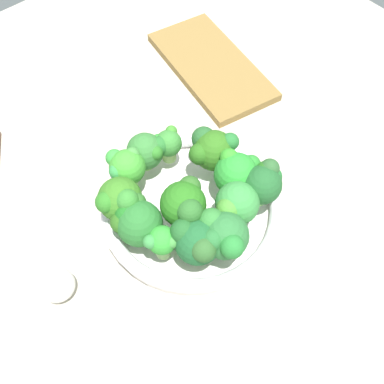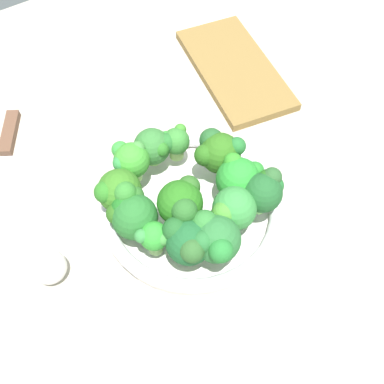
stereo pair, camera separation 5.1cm
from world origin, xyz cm
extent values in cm
cube|color=#B5AD9B|center=(0.00, 0.00, -1.25)|extent=(130.00, 130.00, 2.50)
cylinder|color=white|center=(-1.96, 1.80, 0.87)|extent=(27.10, 27.10, 1.73)
torus|color=silver|center=(-1.96, 1.80, 2.79)|extent=(28.23, 28.23, 2.12)
cylinder|color=#88CA5F|center=(-1.52, 11.11, 4.66)|extent=(1.84, 1.84, 1.62)
sphere|color=#256729|center=(-1.52, 11.11, 7.63)|extent=(6.67, 6.67, 6.67)
sphere|color=#2A6324|center=(0.82, 9.78, 8.89)|extent=(2.96, 2.96, 2.96)
sphere|color=#1C621D|center=(0.48, 11.79, 8.62)|extent=(3.83, 3.83, 3.83)
sphere|color=#295B1A|center=(-0.14, 13.01, 8.11)|extent=(3.20, 3.20, 3.20)
cylinder|color=#9BD673|center=(-3.62, 4.89, 5.21)|extent=(1.85, 1.85, 2.71)
sphere|color=#256819|center=(-3.62, 4.89, 8.72)|extent=(6.63, 6.63, 6.63)
sphere|color=#2B5D21|center=(-2.43, 2.65, 9.51)|extent=(3.33, 3.33, 3.33)
sphere|color=#286024|center=(-5.86, 5.55, 10.30)|extent=(3.63, 3.63, 3.63)
cylinder|color=#7DC24E|center=(1.23, -5.45, 4.69)|extent=(1.88, 1.88, 1.69)
sphere|color=#2D651A|center=(1.23, -5.45, 7.62)|extent=(6.41, 6.41, 6.41)
sphere|color=#245828|center=(3.61, -5.39, 8.37)|extent=(3.83, 3.83, 3.83)
sphere|color=#246A2D|center=(-0.29, -7.55, 9.23)|extent=(2.81, 2.81, 2.81)
sphere|color=#286019|center=(1.78, -3.01, 8.25)|extent=(3.44, 3.44, 3.44)
cylinder|color=#92CB67|center=(-4.41, -4.75, 4.77)|extent=(2.07, 2.07, 1.84)
sphere|color=#298C2E|center=(-4.41, -4.75, 7.88)|extent=(6.73, 6.73, 6.73)
sphere|color=#318E26|center=(-2.34, -5.09, 9.65)|extent=(2.84, 2.84, 2.84)
sphere|color=#29802B|center=(-4.78, -7.36, 8.46)|extent=(3.00, 3.00, 3.00)
cylinder|color=#90BD60|center=(6.96, -1.03, 5.03)|extent=(2.31, 2.31, 2.36)
sphere|color=#367C31|center=(6.96, -1.03, 7.60)|extent=(4.28, 4.28, 4.28)
sphere|color=#2D852C|center=(8.24, 0.26, 8.06)|extent=(1.92, 1.92, 1.92)
sphere|color=#3A8329|center=(7.84, -2.38, 8.65)|extent=(1.89, 1.89, 1.89)
cylinder|color=#86C160|center=(-8.24, -1.26, 4.96)|extent=(1.99, 1.99, 2.22)
sphere|color=#36863C|center=(-8.24, -1.26, 8.14)|extent=(6.39, 6.39, 6.39)
sphere|color=green|center=(-7.64, -3.25, 8.59)|extent=(2.66, 2.66, 2.66)
sphere|color=#41862E|center=(-8.49, 0.69, 8.97)|extent=(3.63, 3.63, 3.63)
cylinder|color=#85BE60|center=(-10.90, 3.58, 4.91)|extent=(1.97, 1.97, 2.12)
sphere|color=#2A6A32|center=(-10.90, 3.58, 8.14)|extent=(6.69, 6.69, 6.69)
sphere|color=#25672E|center=(-10.80, 5.84, 9.67)|extent=(3.11, 3.11, 3.11)
sphere|color=#2E7430|center=(-8.55, 4.03, 9.34)|extent=(3.86, 3.86, 3.86)
sphere|color=#25772E|center=(-13.22, 4.63, 9.78)|extent=(3.33, 3.33, 3.33)
cylinder|color=#7BBB51|center=(8.23, 2.62, 4.68)|extent=(2.36, 2.36, 1.66)
sphere|color=#337231|center=(8.23, 2.62, 7.41)|extent=(5.83, 5.83, 5.83)
sphere|color=#266729|center=(7.14, 0.53, 8.15)|extent=(2.97, 2.97, 2.97)
sphere|color=#2A7022|center=(6.29, 2.05, 8.38)|extent=(2.37, 2.37, 2.37)
cylinder|color=#78B653|center=(3.13, 10.95, 4.98)|extent=(1.91, 1.91, 2.27)
sphere|color=#347320|center=(3.13, 10.95, 8.23)|extent=(6.50, 6.50, 6.50)
sphere|color=#2B7221|center=(3.24, 13.00, 9.46)|extent=(3.23, 3.23, 3.23)
sphere|color=#31792B|center=(1.27, 10.81, 9.99)|extent=(3.31, 3.31, 3.31)
cylinder|color=#93C55D|center=(-9.12, 6.96, 4.83)|extent=(2.66, 2.66, 1.97)
sphere|color=#1B5729|center=(-9.12, 6.96, 7.91)|extent=(6.45, 6.45, 6.45)
sphere|color=#2B5A27|center=(-11.01, 7.62, 9.40)|extent=(3.40, 3.40, 3.40)
sphere|color=#1F5724|center=(-7.16, 7.87, 9.25)|extent=(3.60, 3.60, 3.60)
cylinder|color=#95CF67|center=(6.93, 6.87, 5.19)|extent=(2.46, 2.46, 2.68)
sphere|color=green|center=(6.93, 6.87, 8.32)|extent=(5.51, 5.51, 5.51)
sphere|color=#338B40|center=(6.91, 8.51, 8.89)|extent=(2.69, 2.69, 2.69)
sphere|color=green|center=(9.14, 7.52, 9.01)|extent=(2.67, 2.67, 2.67)
sphere|color=#41883B|center=(7.43, 5.41, 9.59)|extent=(2.36, 2.36, 2.36)
cylinder|color=#8CC066|center=(-5.77, 10.44, 5.23)|extent=(2.08, 2.08, 2.76)
sphere|color=green|center=(-5.77, 10.44, 7.94)|extent=(4.10, 4.10, 4.10)
sphere|color=#35853D|center=(-5.26, 12.02, 8.78)|extent=(2.00, 2.00, 2.00)
sphere|color=#3A8537|center=(-7.08, 9.77, 8.54)|extent=(1.87, 1.87, 1.87)
cylinder|color=#92DA73|center=(-8.44, -6.06, 5.19)|extent=(1.85, 1.85, 2.68)
sphere|color=#1F5627|center=(-8.44, -6.06, 8.43)|extent=(5.84, 5.84, 5.84)
sphere|color=#21682C|center=(-8.53, -7.94, 8.84)|extent=(2.98, 2.98, 2.98)
sphere|color=#2B592B|center=(-7.74, -8.05, 9.98)|extent=(2.89, 2.89, 2.89)
sphere|color=#24611C|center=(-7.66, -7.61, 9.46)|extent=(3.29, 3.29, 3.29)
cube|color=olive|center=(21.08, -23.11, 0.80)|extent=(30.01, 18.62, 1.60)
sphere|color=white|center=(0.77, 24.49, 2.55)|extent=(5.10, 5.10, 5.10)
camera|label=1|loc=(-30.53, 26.42, 64.68)|focal=43.85mm
camera|label=2|loc=(-33.62, 22.30, 64.68)|focal=43.85mm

